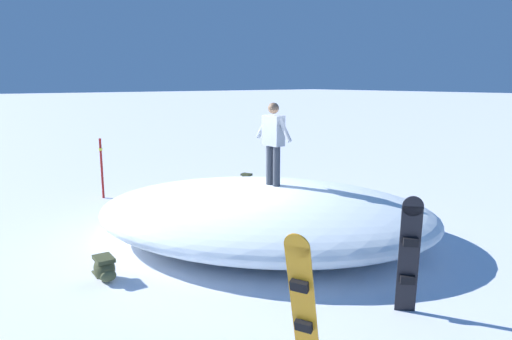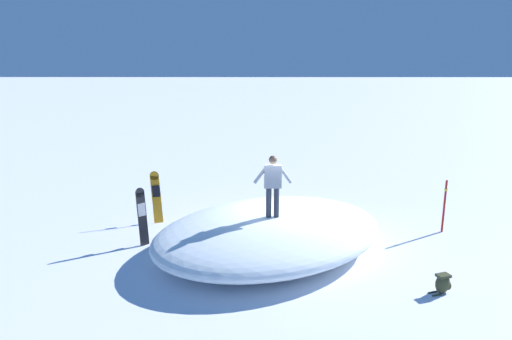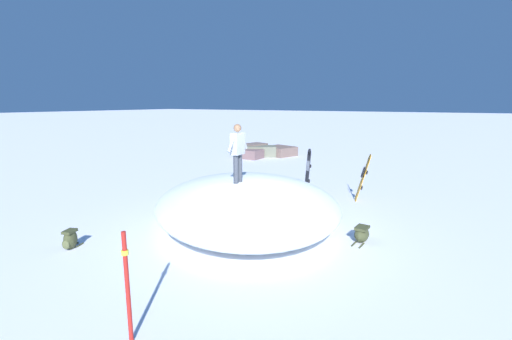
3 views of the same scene
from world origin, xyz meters
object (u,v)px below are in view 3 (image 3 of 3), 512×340
object	(u,v)px
snowboard_primary_upright	(363,177)
backpack_far	(70,239)
snowboarder_standing	(238,150)
snowboard_secondary_upright	(308,171)
backpack_near	(362,234)
trail_marker_pole	(127,285)

from	to	relation	value
snowboard_primary_upright	backpack_far	bearing A→B (deg)	57.63
snowboarder_standing	snowboard_primary_upright	bearing A→B (deg)	-125.53
snowboard_secondary_upright	backpack_far	world-z (taller)	snowboard_secondary_upright
snowboard_primary_upright	backpack_near	bearing A→B (deg)	104.05
snowboard_primary_upright	trail_marker_pole	distance (m)	8.69
backpack_far	backpack_near	bearing A→B (deg)	-145.67
backpack_near	backpack_far	bearing A→B (deg)	34.33
snowboard_secondary_upright	trail_marker_pole	bearing A→B (deg)	96.63
snowboard_secondary_upright	backpack_near	world-z (taller)	snowboard_secondary_upright
snowboard_secondary_upright	backpack_far	size ratio (longest dim) A/B	3.02
snowboarder_standing	backpack_near	bearing A→B (deg)	-178.98
snowboard_primary_upright	backpack_near	world-z (taller)	snowboard_primary_upright
snowboarder_standing	backpack_near	size ratio (longest dim) A/B	2.36
trail_marker_pole	backpack_far	bearing A→B (deg)	-21.06
backpack_near	backpack_far	world-z (taller)	backpack_far
backpack_near	backpack_far	xyz separation A→B (m)	(5.46, 3.73, 0.03)
snowboard_secondary_upright	backpack_far	xyz separation A→B (m)	(2.66, 7.20, -0.61)
snowboard_primary_upright	backpack_near	xyz separation A→B (m)	(-0.88, 3.50, -0.62)
snowboard_secondary_upright	snowboarder_standing	bearing A→B (deg)	80.08
backpack_far	trail_marker_pole	bearing A→B (deg)	158.94
backpack_near	snowboard_secondary_upright	bearing A→B (deg)	-51.08
snowboard_secondary_upright	snowboard_primary_upright	bearing A→B (deg)	-179.07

